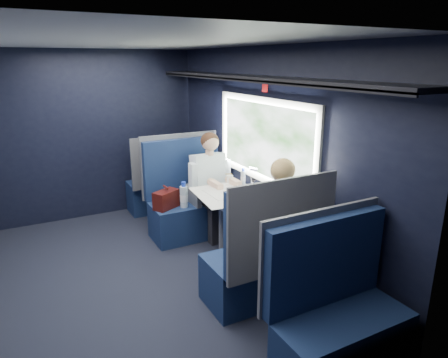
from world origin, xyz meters
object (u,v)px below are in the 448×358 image
seat_row_front (164,184)px  bottle_small (243,177)px  seat_row_back (337,318)px  seat_bay_near (188,202)px  cup (230,179)px  table (235,203)px  man (212,181)px  woman (278,218)px  seat_bay_far (264,261)px  laptop (256,184)px

seat_row_front → bottle_small: seat_row_front is taller
seat_row_back → bottle_small: seat_row_back is taller
seat_bay_near → cup: 0.68m
table → seat_row_back: bearing=-95.8°
man → bottle_small: 0.45m
table → woman: size_ratio=0.76×
seat_row_back → man: 2.53m
seat_bay_far → cup: seat_bay_far is taller
man → seat_bay_far: bearing=-99.0°
laptop → seat_row_front: bearing=106.8°
table → seat_bay_far: (-0.18, -0.87, -0.25)m
table → seat_row_back: 1.82m
man → table: bearing=-95.5°
seat_bay_far → seat_row_back: size_ratio=1.09×
bottle_small → laptop: bearing=-81.8°
woman → seat_bay_far: bearing=-146.2°
seat_row_back → seat_bay_near: bearing=90.3°
seat_row_back → laptop: (0.51, 1.89, 0.40)m
table → bottle_small: bottle_small is taller
seat_bay_near → man: (0.26, -0.17, 0.30)m
laptop → table: bearing=-164.8°
seat_row_front → cup: seat_row_front is taller
bottle_small → cup: bottle_small is taller
cup → seat_bay_far: bearing=-105.4°
seat_row_back → laptop: size_ratio=3.07×
bottle_small → seat_bay_far: bearing=-111.7°
laptop → cup: 0.38m
seat_bay_far → seat_row_front: 2.67m
man → laptop: (0.26, -0.61, 0.09)m
laptop → bottle_small: laptop is taller
seat_bay_far → man: 1.62m
seat_bay_near → seat_row_front: 0.93m
seat_row_front → laptop: 1.83m
seat_row_back → bottle_small: bearing=77.3°
cup → seat_row_front: bearing=104.9°
laptop → cup: (-0.15, 0.35, -0.02)m
seat_row_front → seat_row_back: 3.59m
seat_row_back → woman: size_ratio=0.88×
seat_bay_far → cup: (0.36, 1.31, 0.37)m
table → bottle_small: bearing=48.0°
bottle_small → man: bearing=122.0°
seat_bay_near → bottle_small: (0.49, -0.54, 0.41)m
seat_bay_near → seat_row_front: (0.01, 0.93, -0.01)m
seat_row_front → seat_row_back: (0.00, -3.59, 0.00)m
woman → cup: 1.15m
bottle_small → table: bearing=-132.0°
seat_bay_far → seat_row_front: seat_bay_far is taller
seat_bay_far → bottle_small: 1.36m
seat_row_front → seat_row_back: same height
laptop → cup: size_ratio=3.91×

